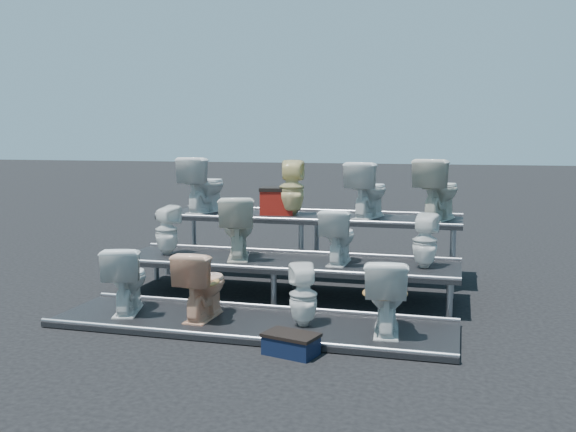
% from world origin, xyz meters
% --- Properties ---
extents(ground, '(80.00, 80.00, 0.00)m').
position_xyz_m(ground, '(0.00, 0.00, 0.00)').
color(ground, black).
rests_on(ground, ground).
extents(tier_front, '(4.20, 1.20, 0.06)m').
position_xyz_m(tier_front, '(0.00, -1.30, 0.03)').
color(tier_front, black).
rests_on(tier_front, ground).
extents(tier_mid, '(4.20, 1.20, 0.46)m').
position_xyz_m(tier_mid, '(0.00, 0.00, 0.23)').
color(tier_mid, black).
rests_on(tier_mid, ground).
extents(tier_back, '(4.20, 1.20, 0.86)m').
position_xyz_m(tier_back, '(0.00, 1.30, 0.43)').
color(tier_back, black).
rests_on(tier_back, ground).
extents(toilet_0, '(0.60, 0.81, 0.74)m').
position_xyz_m(toilet_0, '(-1.43, -1.30, 0.43)').
color(toilet_0, white).
rests_on(toilet_0, tier_front).
extents(toilet_1, '(0.42, 0.72, 0.73)m').
position_xyz_m(toilet_1, '(-0.54, -1.30, 0.42)').
color(toilet_1, '#EDAE87').
rests_on(toilet_1, tier_front).
extents(toilet_2, '(0.38, 0.38, 0.63)m').
position_xyz_m(toilet_2, '(0.56, -1.30, 0.38)').
color(toilet_2, white).
rests_on(toilet_2, tier_front).
extents(toilet_3, '(0.49, 0.77, 0.74)m').
position_xyz_m(toilet_3, '(1.39, -1.30, 0.43)').
color(toilet_3, white).
rests_on(toilet_3, tier_front).
extents(toilet_4, '(0.37, 0.37, 0.63)m').
position_xyz_m(toilet_4, '(-1.58, 0.00, 0.78)').
color(toilet_4, white).
rests_on(toilet_4, tier_mid).
extents(toilet_5, '(0.64, 0.86, 0.78)m').
position_xyz_m(toilet_5, '(-0.61, 0.00, 0.85)').
color(toilet_5, beige).
rests_on(toilet_5, tier_mid).
extents(toilet_6, '(0.39, 0.66, 0.66)m').
position_xyz_m(toilet_6, '(0.67, 0.00, 0.79)').
color(toilet_6, white).
rests_on(toilet_6, tier_mid).
extents(toilet_7, '(0.33, 0.33, 0.63)m').
position_xyz_m(toilet_7, '(1.68, 0.00, 0.78)').
color(toilet_7, white).
rests_on(toilet_7, tier_mid).
extents(toilet_8, '(0.59, 0.87, 0.82)m').
position_xyz_m(toilet_8, '(-1.60, 1.30, 1.27)').
color(toilet_8, white).
rests_on(toilet_8, tier_back).
extents(toilet_9, '(0.40, 0.41, 0.78)m').
position_xyz_m(toilet_9, '(-0.26, 1.30, 1.25)').
color(toilet_9, beige).
rests_on(toilet_9, tier_back).
extents(toilet_10, '(0.60, 0.84, 0.77)m').
position_xyz_m(toilet_10, '(0.83, 1.30, 1.25)').
color(toilet_10, white).
rests_on(toilet_10, tier_back).
extents(toilet_11, '(0.69, 0.91, 0.82)m').
position_xyz_m(toilet_11, '(1.77, 1.30, 1.27)').
color(toilet_11, beige).
rests_on(toilet_11, tier_back).
extents(red_crate, '(0.52, 0.44, 0.34)m').
position_xyz_m(red_crate, '(-0.48, 1.35, 1.03)').
color(red_crate, maroon).
rests_on(red_crate, tier_back).
extents(step_stool, '(0.53, 0.39, 0.17)m').
position_xyz_m(step_stool, '(0.62, -2.01, 0.08)').
color(step_stool, black).
rests_on(step_stool, ground).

